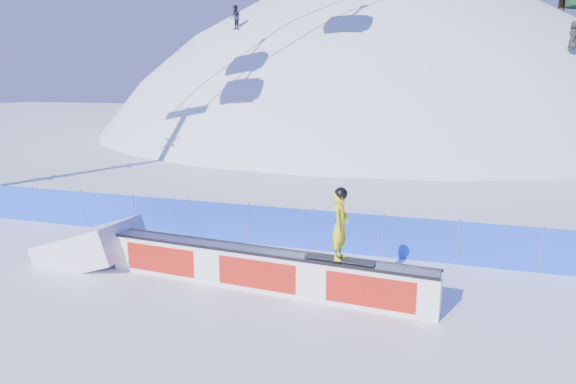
% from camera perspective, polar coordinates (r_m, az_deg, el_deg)
% --- Properties ---
extents(ground, '(160.00, 160.00, 0.00)m').
position_cam_1_polar(ground, '(12.39, -16.68, -11.27)').
color(ground, white).
rests_on(ground, ground).
extents(snow_hill, '(64.00, 64.00, 64.00)m').
position_cam_1_polar(snow_hill, '(56.54, 9.58, -11.57)').
color(snow_hill, white).
rests_on(snow_hill, ground).
extents(safety_fence, '(22.05, 0.05, 1.30)m').
position_cam_1_polar(safety_fence, '(15.86, -7.71, -3.27)').
color(safety_fence, blue).
rests_on(safety_fence, ground).
extents(rail_box, '(8.20, 1.18, 0.98)m').
position_cam_1_polar(rail_box, '(12.22, -3.01, -8.61)').
color(rail_box, white).
rests_on(rail_box, ground).
extents(snow_ramp, '(2.85, 1.91, 1.70)m').
position_cam_1_polar(snow_ramp, '(15.15, -20.97, -7.17)').
color(snow_ramp, white).
rests_on(snow_ramp, ground).
extents(snowboarder, '(1.59, 0.58, 1.64)m').
position_cam_1_polar(snowboarder, '(11.17, 5.82, -3.64)').
color(snowboarder, black).
rests_on(snowboarder, rail_box).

